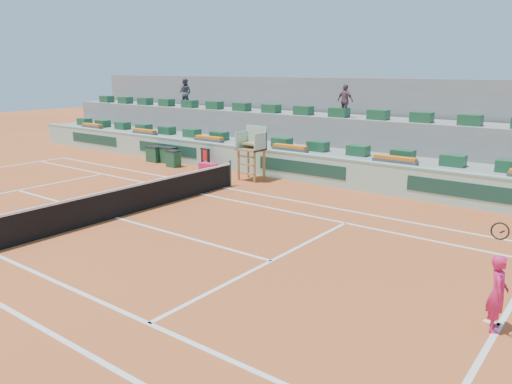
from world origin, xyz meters
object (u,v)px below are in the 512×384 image
Objects in this scene: drink_cooler_a at (173,159)px; tennis_player at (498,293)px; umpire_chair at (253,146)px; player_bag at (208,168)px.

tennis_player is at bearing -24.55° from drink_cooler_a.
drink_cooler_a is (-5.04, -0.06, -1.12)m from umpire_chair.
player_bag is 0.39× the size of umpire_chair.
player_bag is 16.59m from tennis_player.
umpire_chair is at bearing -1.72° from player_bag.
tennis_player is (11.82, -7.76, -0.78)m from umpire_chair.
tennis_player is at bearing -33.30° from umpire_chair.
umpire_chair is at bearing 146.70° from tennis_player.
umpire_chair reaches higher than drink_cooler_a.
tennis_player is (16.86, -7.70, 0.34)m from drink_cooler_a.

